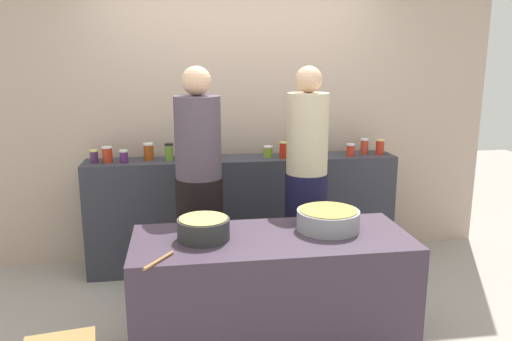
% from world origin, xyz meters
% --- Properties ---
extents(ground, '(12.00, 12.00, 0.00)m').
position_xyz_m(ground, '(0.00, 0.00, 0.00)').
color(ground, '#9D938C').
extents(storefront_wall, '(4.80, 0.12, 3.00)m').
position_xyz_m(storefront_wall, '(0.00, 1.45, 1.50)').
color(storefront_wall, '#BAA08E').
rests_on(storefront_wall, ground).
extents(display_shelf, '(2.70, 0.36, 0.99)m').
position_xyz_m(display_shelf, '(0.00, 1.10, 0.50)').
color(display_shelf, '#32333D').
rests_on(display_shelf, ground).
extents(prep_table, '(1.70, 0.70, 0.78)m').
position_xyz_m(prep_table, '(0.00, -0.30, 0.39)').
color(prep_table, '#3A2C3C').
rests_on(prep_table, ground).
extents(preserve_jar_0, '(0.07, 0.07, 0.11)m').
position_xyz_m(preserve_jar_0, '(-1.24, 1.08, 1.05)').
color(preserve_jar_0, '#442449').
rests_on(preserve_jar_0, display_shelf).
extents(preserve_jar_1, '(0.09, 0.09, 0.13)m').
position_xyz_m(preserve_jar_1, '(-1.14, 1.08, 1.06)').
color(preserve_jar_1, '#B12D16').
rests_on(preserve_jar_1, display_shelf).
extents(preserve_jar_2, '(0.07, 0.07, 0.11)m').
position_xyz_m(preserve_jar_2, '(-1.00, 1.05, 1.05)').
color(preserve_jar_2, '#4A215D').
rests_on(preserve_jar_2, display_shelf).
extents(preserve_jar_3, '(0.09, 0.09, 0.15)m').
position_xyz_m(preserve_jar_3, '(-0.80, 1.12, 1.07)').
color(preserve_jar_3, '#963D10').
rests_on(preserve_jar_3, display_shelf).
extents(preserve_jar_4, '(0.07, 0.07, 0.15)m').
position_xyz_m(preserve_jar_4, '(-0.63, 1.09, 1.07)').
color(preserve_jar_4, olive).
rests_on(preserve_jar_4, display_shelf).
extents(preserve_jar_5, '(0.09, 0.09, 0.11)m').
position_xyz_m(preserve_jar_5, '(-0.51, 1.10, 1.05)').
color(preserve_jar_5, '#4D2950').
rests_on(preserve_jar_5, display_shelf).
extents(preserve_jar_6, '(0.07, 0.07, 0.14)m').
position_xyz_m(preserve_jar_6, '(-0.27, 1.16, 1.06)').
color(preserve_jar_6, '#375433').
rests_on(preserve_jar_6, display_shelf).
extents(preserve_jar_7, '(0.08, 0.08, 0.10)m').
position_xyz_m(preserve_jar_7, '(0.22, 1.10, 1.04)').
color(preserve_jar_7, olive).
rests_on(preserve_jar_7, display_shelf).
extents(preserve_jar_8, '(0.07, 0.07, 0.14)m').
position_xyz_m(preserve_jar_8, '(0.34, 1.03, 1.07)').
color(preserve_jar_8, '#B5230F').
rests_on(preserve_jar_8, display_shelf).
extents(preserve_jar_9, '(0.09, 0.09, 0.12)m').
position_xyz_m(preserve_jar_9, '(0.49, 1.11, 1.05)').
color(preserve_jar_9, brown).
rests_on(preserve_jar_9, display_shelf).
extents(preserve_jar_10, '(0.07, 0.07, 0.11)m').
position_xyz_m(preserve_jar_10, '(0.95, 1.04, 1.05)').
color(preserve_jar_10, red).
rests_on(preserve_jar_10, display_shelf).
extents(preserve_jar_11, '(0.07, 0.07, 0.14)m').
position_xyz_m(preserve_jar_11, '(1.10, 1.10, 1.07)').
color(preserve_jar_11, '#B23422').
rests_on(preserve_jar_11, display_shelf).
extents(preserve_jar_12, '(0.08, 0.08, 0.14)m').
position_xyz_m(preserve_jar_12, '(1.24, 1.07, 1.06)').
color(preserve_jar_12, '#B32B18').
rests_on(preserve_jar_12, display_shelf).
extents(cooking_pot_left, '(0.32, 0.32, 0.13)m').
position_xyz_m(cooking_pot_left, '(-0.42, -0.28, 0.85)').
color(cooking_pot_left, '#2D2D2D').
rests_on(cooking_pot_left, prep_table).
extents(cooking_pot_center, '(0.40, 0.40, 0.13)m').
position_xyz_m(cooking_pot_center, '(0.37, -0.22, 0.85)').
color(cooking_pot_center, gray).
rests_on(cooking_pot_center, prep_table).
extents(wooden_spoon, '(0.16, 0.22, 0.02)m').
position_xyz_m(wooden_spoon, '(-0.67, -0.59, 0.79)').
color(wooden_spoon, '#9E703D').
rests_on(wooden_spoon, prep_table).
extents(cook_with_tongs, '(0.35, 0.35, 1.79)m').
position_xyz_m(cook_with_tongs, '(-0.41, 0.48, 0.82)').
color(cook_with_tongs, black).
rests_on(cook_with_tongs, ground).
extents(cook_in_cap, '(0.32, 0.32, 1.79)m').
position_xyz_m(cook_in_cap, '(0.41, 0.47, 0.82)').
color(cook_in_cap, '#171634').
rests_on(cook_in_cap, ground).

